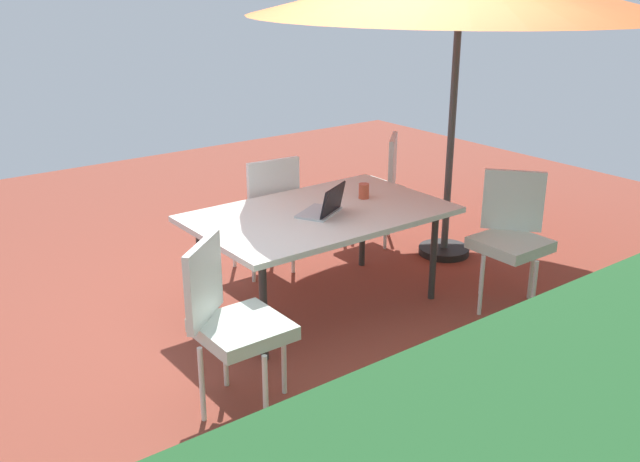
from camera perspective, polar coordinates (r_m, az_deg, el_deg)
name	(u,v)px	position (r m, az deg, el deg)	size (l,w,h in m)	color
ground_plane	(320,307)	(5.31, 0.00, -6.06)	(10.00, 10.00, 0.02)	brown
dining_table	(320,218)	(5.05, 0.00, 1.04)	(1.80, 1.11, 0.73)	silver
chair_southwest	(375,183)	(6.39, 4.45, 3.86)	(0.59, 0.59, 0.98)	silver
chair_northeast	(231,318)	(3.94, -7.12, -6.90)	(0.58, 0.59, 0.98)	silver
chair_south	(266,208)	(5.70, -4.37, 1.83)	(0.47, 0.48, 0.98)	silver
chair_northwest	(511,233)	(5.32, 15.04, -0.17)	(0.58, 0.58, 0.98)	silver
laptop	(324,208)	(4.95, 0.30, 1.85)	(0.40, 0.37, 0.21)	#B7B7BC
cup	(364,191)	(5.32, 3.53, 3.21)	(0.08, 0.08, 0.11)	#CC4C33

